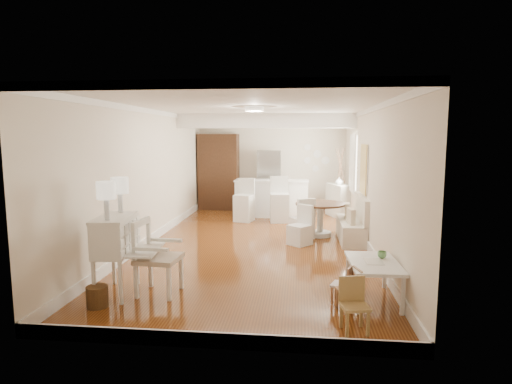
% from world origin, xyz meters
% --- Properties ---
extents(room, '(9.00, 9.04, 2.82)m').
position_xyz_m(room, '(0.04, 0.32, 1.98)').
color(room, brown).
rests_on(room, ground).
extents(secretary_bureau, '(0.97, 0.99, 1.13)m').
position_xyz_m(secretary_bureau, '(-1.70, -3.06, 0.57)').
color(secretary_bureau, white).
rests_on(secretary_bureau, ground).
extents(gustavian_armchair, '(0.66, 0.66, 1.07)m').
position_xyz_m(gustavian_armchair, '(-1.10, -2.98, 0.54)').
color(gustavian_armchair, white).
rests_on(gustavian_armchair, ground).
extents(wicker_basket, '(0.37, 0.37, 0.28)m').
position_xyz_m(wicker_basket, '(-1.76, -3.55, 0.14)').
color(wicker_basket, '#4D3118').
rests_on(wicker_basket, ground).
extents(kids_table, '(0.69, 1.11, 0.54)m').
position_xyz_m(kids_table, '(1.90, -2.92, 0.27)').
color(kids_table, white).
rests_on(kids_table, ground).
extents(kids_chair_a, '(0.34, 0.34, 0.56)m').
position_xyz_m(kids_chair_a, '(1.52, -3.33, 0.28)').
color(kids_chair_a, '#A8764C').
rests_on(kids_chair_a, ground).
extents(kids_chair_b, '(0.33, 0.33, 0.53)m').
position_xyz_m(kids_chair_b, '(1.46, -3.09, 0.27)').
color(kids_chair_b, '#9F6A48').
rests_on(kids_chair_b, ground).
extents(kids_chair_c, '(0.36, 0.36, 0.63)m').
position_xyz_m(kids_chair_c, '(1.52, -3.94, 0.32)').
color(kids_chair_c, '#A6834B').
rests_on(kids_chair_c, ground).
extents(banquette, '(0.52, 1.60, 0.98)m').
position_xyz_m(banquette, '(1.99, 0.50, 0.49)').
color(banquette, silver).
rests_on(banquette, ground).
extents(dining_table, '(1.16, 1.16, 0.76)m').
position_xyz_m(dining_table, '(1.34, 0.83, 0.38)').
color(dining_table, '#462716').
rests_on(dining_table, ground).
extents(slip_chair_near, '(0.56, 0.56, 0.82)m').
position_xyz_m(slip_chair_near, '(0.89, 0.01, 0.41)').
color(slip_chair_near, white).
rests_on(slip_chair_near, ground).
extents(slip_chair_far, '(0.59, 0.60, 0.90)m').
position_xyz_m(slip_chair_far, '(0.94, 0.61, 0.45)').
color(slip_chair_far, white).
rests_on(slip_chair_far, ground).
extents(breakfast_counter, '(2.05, 0.65, 1.03)m').
position_xyz_m(breakfast_counter, '(0.10, 3.10, 0.52)').
color(breakfast_counter, white).
rests_on(breakfast_counter, ground).
extents(bar_stool_left, '(0.55, 0.55, 1.13)m').
position_xyz_m(bar_stool_left, '(-0.58, 2.35, 0.56)').
color(bar_stool_left, white).
rests_on(bar_stool_left, ground).
extents(bar_stool_right, '(0.53, 0.53, 1.19)m').
position_xyz_m(bar_stool_right, '(0.35, 2.35, 0.60)').
color(bar_stool_right, silver).
rests_on(bar_stool_right, ground).
extents(pantry_cabinet, '(1.20, 0.60, 2.30)m').
position_xyz_m(pantry_cabinet, '(-1.60, 4.18, 1.15)').
color(pantry_cabinet, '#381E11').
rests_on(pantry_cabinet, ground).
extents(fridge, '(0.75, 0.65, 1.80)m').
position_xyz_m(fridge, '(0.30, 4.15, 0.90)').
color(fridge, silver).
rests_on(fridge, ground).
extents(sideboard, '(0.74, 1.04, 0.91)m').
position_xyz_m(sideboard, '(1.99, 3.26, 0.46)').
color(sideboard, beige).
rests_on(sideboard, ground).
extents(pencil_cup, '(0.15, 0.15, 0.10)m').
position_xyz_m(pencil_cup, '(2.04, -2.73, 0.59)').
color(pencil_cup, '#67A560').
rests_on(pencil_cup, kids_table).
extents(branch_vase, '(0.26, 0.26, 0.20)m').
position_xyz_m(branch_vase, '(1.96, 3.22, 1.01)').
color(branch_vase, white).
rests_on(branch_vase, sideboard).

